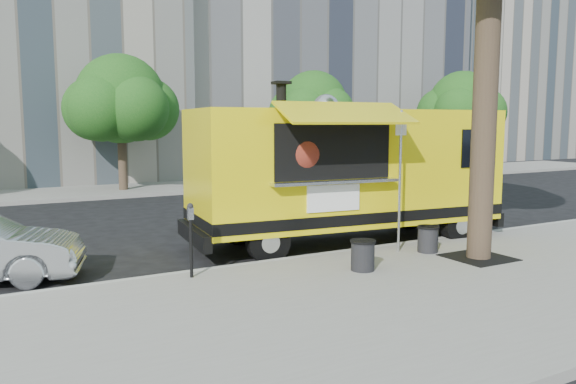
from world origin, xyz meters
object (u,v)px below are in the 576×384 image
food_truck (346,170)px  trash_bin_left (428,238)px  far_tree_c (314,105)px  trash_bin_right (363,254)px  sign_post (400,172)px  far_tree_b (120,99)px  far_tree_d (462,105)px  parking_meter (191,231)px

food_truck → trash_bin_left: (0.69, -2.07, -1.32)m
far_tree_c → trash_bin_right: (-8.05, -14.84, -3.26)m
sign_post → trash_bin_left: size_ratio=5.38×
trash_bin_left → far_tree_b: bearing=101.8°
far_tree_b → far_tree_d: far_tree_d is taller
far_tree_c → sign_post: size_ratio=1.74×
far_tree_c → food_truck: bearing=-118.5°
sign_post → food_truck: food_truck is taller
food_truck → trash_bin_left: bearing=-65.9°
sign_post → trash_bin_left: sign_post is taller
sign_post → trash_bin_right: size_ratio=5.24×
far_tree_c → trash_bin_right: size_ratio=9.10×
far_tree_d → food_truck: (-16.63, -12.43, -2.12)m
trash_bin_left → sign_post: bearing=145.5°
trash_bin_right → far_tree_b: bearing=93.6°
far_tree_c → far_tree_d: 10.00m
far_tree_d → trash_bin_left: (-15.94, -14.50, -3.44)m
far_tree_c → trash_bin_left: far_tree_c is taller
sign_post → far_tree_d: bearing=40.7°
parking_meter → trash_bin_right: parking_meter is taller
far_tree_d → parking_meter: far_tree_d is taller
far_tree_c → food_truck: size_ratio=0.67×
far_tree_b → far_tree_d: size_ratio=0.97×
far_tree_b → far_tree_c: 9.01m
far_tree_b → trash_bin_right: size_ratio=9.60×
far_tree_c → sign_post: (-6.45, -13.95, -1.87)m
sign_post → food_truck: (-0.18, 1.72, -0.08)m
parking_meter → food_truck: 4.70m
food_truck → trash_bin_left: 2.55m
trash_bin_right → far_tree_d: bearing=39.8°
parking_meter → food_truck: size_ratio=0.17×
far_tree_d → parking_meter: 25.38m
far_tree_d → sign_post: (-16.45, -14.15, -2.04)m
far_tree_d → sign_post: 21.79m
far_tree_b → food_truck: size_ratio=0.71×
sign_post → far_tree_b: bearing=100.1°
far_tree_d → trash_bin_left: far_tree_d is taller
far_tree_c → food_truck: far_tree_c is taller
far_tree_c → trash_bin_left: 15.83m
far_tree_c → far_tree_d: size_ratio=0.92×
far_tree_c → parking_meter: size_ratio=3.90×
sign_post → parking_meter: (-4.55, 0.20, -0.87)m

